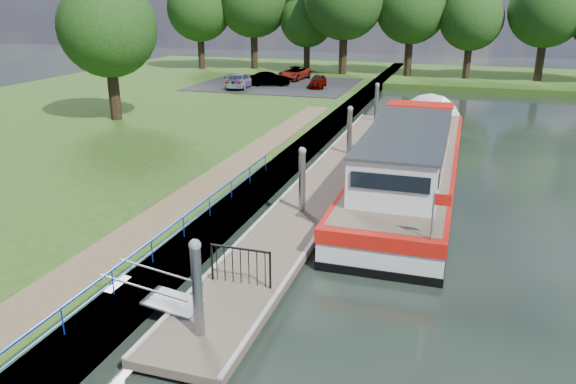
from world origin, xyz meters
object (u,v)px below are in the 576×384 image
(barge, at_px, (413,159))
(car_b, at_px, (269,79))
(pontoon, at_px, (329,182))
(car_c, at_px, (240,81))
(car_a, at_px, (318,81))
(car_d, at_px, (294,73))

(barge, height_order, car_b, barge)
(pontoon, height_order, car_c, car_c)
(car_a, distance_m, car_d, 5.43)
(car_b, height_order, car_d, car_d)
(car_c, relative_size, car_d, 0.99)
(car_b, bearing_deg, car_c, 115.77)
(car_b, bearing_deg, car_d, -31.66)
(barge, relative_size, car_a, 6.62)
(barge, xyz_separation_m, car_c, (-16.91, 19.94, 0.38))
(pontoon, xyz_separation_m, car_d, (-10.33, 28.28, 1.26))
(pontoon, xyz_separation_m, car_b, (-11.29, 23.84, 1.25))
(barge, relative_size, car_c, 4.88)
(car_b, distance_m, car_c, 2.88)
(pontoon, bearing_deg, car_d, 110.07)
(barge, bearing_deg, car_d, 117.79)
(car_c, bearing_deg, car_b, -140.21)
(car_b, bearing_deg, barge, -165.35)
(pontoon, height_order, car_b, car_b)
(pontoon, distance_m, car_b, 26.41)
(car_a, height_order, car_c, car_c)
(pontoon, height_order, barge, barge)
(car_c, bearing_deg, pontoon, 116.00)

